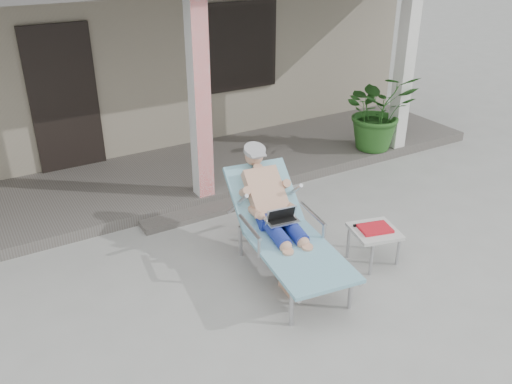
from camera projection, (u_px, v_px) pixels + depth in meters
ground at (291, 283)px, 5.81m from camera, size 60.00×60.00×0.00m
house at (100, 31)px, 10.09m from camera, size 10.40×5.40×3.30m
porch_deck at (180, 176)px, 8.10m from camera, size 10.00×2.00×0.15m
porch_step at (214, 209)px, 7.22m from camera, size 2.00×0.30×0.07m
lounger at (280, 202)px, 5.76m from camera, size 0.99×2.05×1.29m
side_table at (374, 233)px, 6.02m from camera, size 0.60×0.60×0.44m
potted_palm at (378, 111)px, 8.63m from camera, size 1.42×1.33×1.26m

